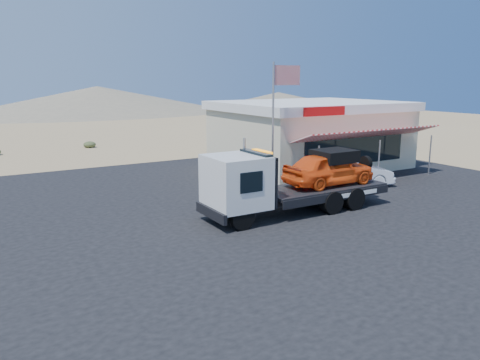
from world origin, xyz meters
The scene contains 6 objects.
ground centered at (0.00, 0.00, 0.00)m, with size 120.00×120.00×0.00m, color #9B8058.
asphalt_lot centered at (2.00, 3.00, 0.01)m, with size 32.00×24.00×0.02m, color black.
tow_truck centered at (3.38, 1.11, 1.41)m, with size 7.83×2.32×2.62m.
white_sedan centered at (8.62, 3.33, 0.70)m, with size 1.44×4.12×1.36m, color silver.
jerky_store centered at (10.50, 8.97, 1.99)m, with size 10.40×9.97×3.90m.
flagpole centered at (4.93, 4.50, 3.76)m, with size 1.55×0.10×6.00m.
Camera 1 is at (-7.68, -13.39, 5.26)m, focal length 35.00 mm.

